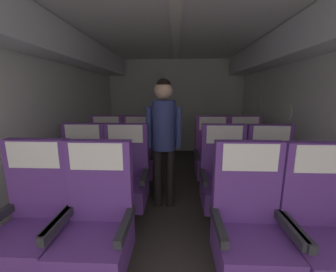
# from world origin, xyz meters

# --- Properties ---
(ground) EXTENTS (3.47, 5.54, 0.02)m
(ground) POSITION_xyz_m (0.00, 2.57, -0.01)
(ground) COLOR #3D3833
(fuselage_shell) EXTENTS (3.35, 5.19, 2.26)m
(fuselage_shell) POSITION_xyz_m (0.00, 2.81, 1.63)
(fuselage_shell) COLOR silver
(fuselage_shell) RESTS_ON ground
(seat_a_left_window) EXTENTS (0.52, 0.48, 1.09)m
(seat_a_left_window) POSITION_xyz_m (-1.04, 1.37, 0.46)
(seat_a_left_window) COLOR #38383D
(seat_a_left_window) RESTS_ON ground
(seat_a_left_aisle) EXTENTS (0.52, 0.48, 1.09)m
(seat_a_left_aisle) POSITION_xyz_m (-0.56, 1.35, 0.46)
(seat_a_left_aisle) COLOR #38383D
(seat_a_left_aisle) RESTS_ON ground
(seat_a_right_aisle) EXTENTS (0.52, 0.48, 1.09)m
(seat_a_right_aisle) POSITION_xyz_m (1.04, 1.36, 0.46)
(seat_a_right_aisle) COLOR #38383D
(seat_a_right_aisle) RESTS_ON ground
(seat_a_right_window) EXTENTS (0.52, 0.48, 1.09)m
(seat_a_right_window) POSITION_xyz_m (0.54, 1.38, 0.46)
(seat_a_right_window) COLOR #38383D
(seat_a_right_window) RESTS_ON ground
(seat_b_left_window) EXTENTS (0.52, 0.48, 1.09)m
(seat_b_left_window) POSITION_xyz_m (-1.05, 2.21, 0.46)
(seat_b_left_window) COLOR #38383D
(seat_b_left_window) RESTS_ON ground
(seat_b_left_aisle) EXTENTS (0.52, 0.48, 1.09)m
(seat_b_left_aisle) POSITION_xyz_m (-0.55, 2.21, 0.46)
(seat_b_left_aisle) COLOR #38383D
(seat_b_left_aisle) RESTS_ON ground
(seat_b_right_aisle) EXTENTS (0.52, 0.48, 1.09)m
(seat_b_right_aisle) POSITION_xyz_m (1.05, 2.20, 0.46)
(seat_b_right_aisle) COLOR #38383D
(seat_b_right_aisle) RESTS_ON ground
(seat_b_right_window) EXTENTS (0.52, 0.48, 1.09)m
(seat_b_right_window) POSITION_xyz_m (0.55, 2.21, 0.46)
(seat_b_right_window) COLOR #38383D
(seat_b_right_window) RESTS_ON ground
(seat_c_left_window) EXTENTS (0.52, 0.48, 1.09)m
(seat_c_left_window) POSITION_xyz_m (-1.05, 3.03, 0.46)
(seat_c_left_window) COLOR #38383D
(seat_c_left_window) RESTS_ON ground
(seat_c_left_aisle) EXTENTS (0.52, 0.48, 1.09)m
(seat_c_left_aisle) POSITION_xyz_m (-0.55, 3.03, 0.46)
(seat_c_left_aisle) COLOR #38383D
(seat_c_left_aisle) RESTS_ON ground
(seat_c_right_aisle) EXTENTS (0.52, 0.48, 1.09)m
(seat_c_right_aisle) POSITION_xyz_m (1.04, 3.05, 0.46)
(seat_c_right_aisle) COLOR #38383D
(seat_c_right_aisle) RESTS_ON ground
(seat_c_right_window) EXTENTS (0.52, 0.48, 1.09)m
(seat_c_right_window) POSITION_xyz_m (0.55, 3.04, 0.46)
(seat_c_right_window) COLOR #38383D
(seat_c_right_window) RESTS_ON ground
(flight_attendant) EXTENTS (0.43, 0.28, 1.59)m
(flight_attendant) POSITION_xyz_m (-0.14, 2.51, 0.98)
(flight_attendant) COLOR black
(flight_attendant) RESTS_ON ground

